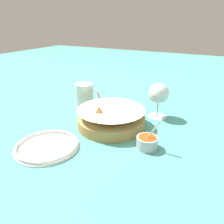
# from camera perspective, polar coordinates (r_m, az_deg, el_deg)

# --- Properties ---
(ground_plane) EXTENTS (4.00, 4.00, 0.00)m
(ground_plane) POSITION_cam_1_polar(r_m,az_deg,el_deg) (0.86, 0.78, -2.86)
(ground_plane) COLOR teal
(food_basket) EXTENTS (0.26, 0.26, 0.10)m
(food_basket) POSITION_cam_1_polar(r_m,az_deg,el_deg) (0.82, -0.04, -1.79)
(food_basket) COLOR #B2894C
(food_basket) RESTS_ON ground_plane
(sauce_cup) EXTENTS (0.07, 0.07, 0.10)m
(sauce_cup) POSITION_cam_1_polar(r_m,az_deg,el_deg) (0.70, 9.16, -7.72)
(sauce_cup) COLOR #B7B7BC
(sauce_cup) RESTS_ON ground_plane
(wine_glass) EXTENTS (0.08, 0.08, 0.14)m
(wine_glass) POSITION_cam_1_polar(r_m,az_deg,el_deg) (0.90, 12.08, 4.49)
(wine_glass) COLOR silver
(wine_glass) RESTS_ON ground_plane
(beer_mug) EXTENTS (0.13, 0.08, 0.11)m
(beer_mug) POSITION_cam_1_polar(r_m,az_deg,el_deg) (1.00, -7.13, 3.98)
(beer_mug) COLOR silver
(beer_mug) RESTS_ON ground_plane
(side_plate) EXTENTS (0.20, 0.20, 0.01)m
(side_plate) POSITION_cam_1_polar(r_m,az_deg,el_deg) (0.73, -16.60, -8.45)
(side_plate) COLOR white
(side_plate) RESTS_ON ground_plane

